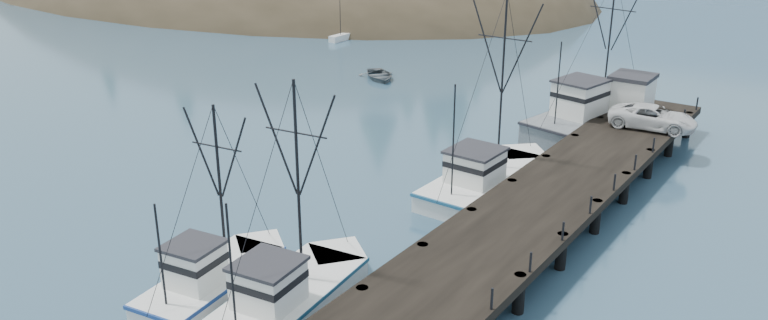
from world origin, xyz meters
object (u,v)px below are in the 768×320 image
Objects in this scene: pier at (553,195)px; trawler_far at (488,178)px; trawler_mid at (216,279)px; pickup_truck at (653,117)px; pier_shed at (631,92)px; motorboat at (379,79)px; work_vessel at (592,117)px; trawler_near at (290,296)px.

trawler_far is at bearing 158.27° from pier.
trawler_far reaches higher than trawler_mid.
trawler_mid is at bearing 154.29° from pickup_truck.
pier_shed is at bearing 76.47° from trawler_far.
trawler_mid is 1.90× the size of motorboat.
pickup_truck is at bearing 84.70° from pier.
pier is 3.45× the size of trawler_far.
pier is at bearing -21.73° from trawler_far.
motorboat is at bearing 173.15° from pier_shed.
pickup_truck is (1.34, 14.49, 1.14)m from pier.
work_vessel is at bearing -58.46° from motorboat.
pier_shed is 4.47m from pickup_truck.
work_vessel reaches higher than pier.
work_vessel is at bearing 58.40° from pickup_truck.
trawler_near reaches higher than trawler_mid.
trawler_far is (0.88, 17.94, 0.00)m from trawler_near.
trawler_near is at bearing -109.04° from motorboat.
pier_shed reaches higher than motorboat.
work_vessel is 4.57× the size of pier_shed.
trawler_mid is at bearing -120.93° from pier.
trawler_near is 42.46m from motorboat.
pickup_truck is at bearing 62.25° from trawler_far.
trawler_far reaches higher than motorboat.
pickup_truck is at bearing 69.99° from trawler_mid.
pickup_truck is at bearing -61.62° from motorboat.
pier is 14.60m from pickup_truck.
pier_shed is at bearing 75.98° from trawler_mid.
pier_shed is at bearing 20.78° from work_vessel.
trawler_near is at bearing -110.93° from pier.
trawler_mid is at bearing -100.29° from work_vessel.
trawler_near reaches higher than pickup_truck.
work_vessel is (1.29, 14.97, 0.41)m from trawler_far.
trawler_near is at bearing 12.25° from trawler_mid.
pickup_truck is (2.70, -3.51, -0.59)m from pier_shed.
motorboat is at bearing 119.50° from trawler_near.
trawler_far is (-5.19, 2.07, -0.87)m from pier.
pier is at bearing 69.07° from trawler_near.
trawler_far reaches higher than pickup_truck.
pier is 4.58× the size of trawler_mid.
pier is 7.34× the size of pickup_truck.
trawler_far is 14.18m from pickup_truck.
work_vessel is 6.05m from pickup_truck.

